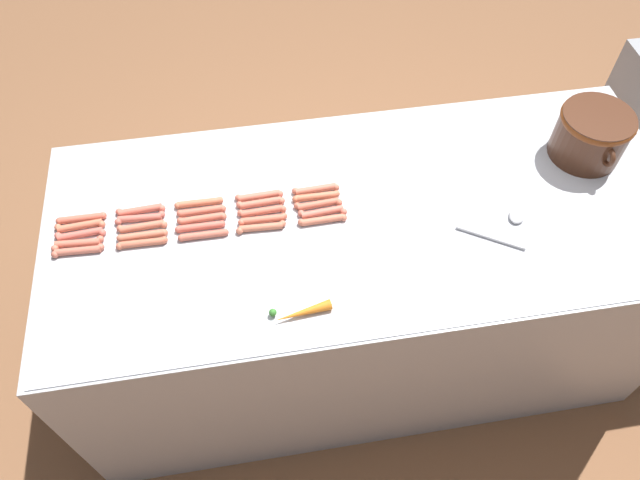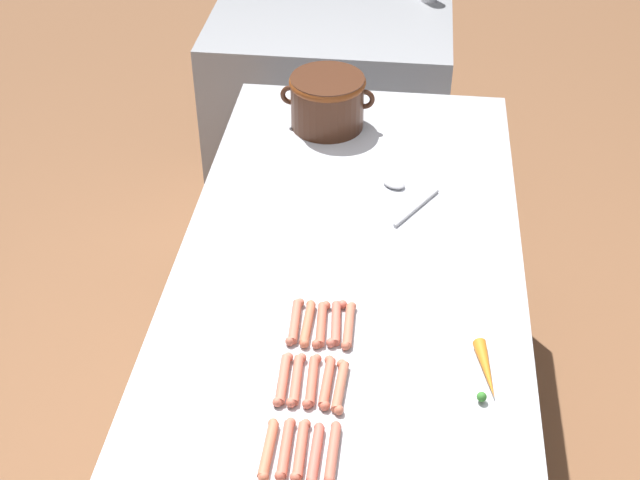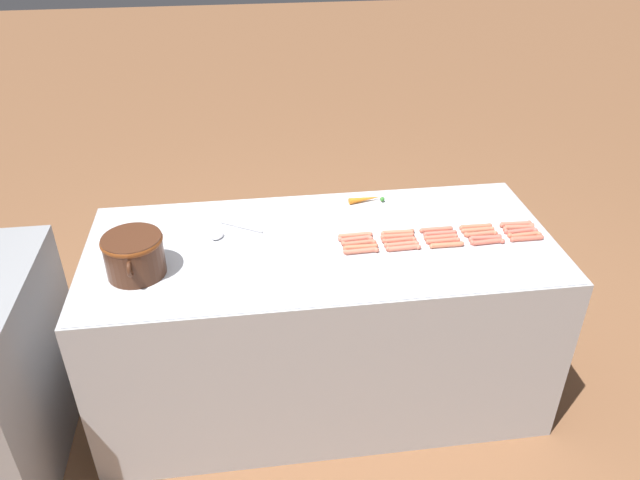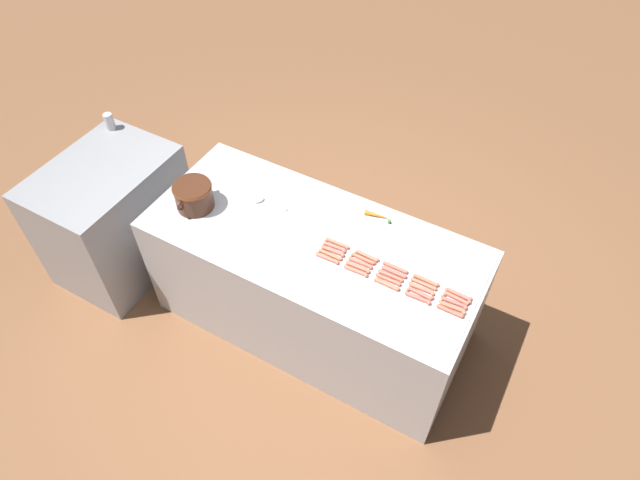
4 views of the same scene
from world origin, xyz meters
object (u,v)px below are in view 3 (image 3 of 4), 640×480
object	(u,v)px
hot_dog_1	(487,242)
hot_dog_12	(441,237)
hot_dog_6	(485,238)
hot_dog_16	(478,230)
hot_dog_7	(443,241)
hot_dog_17	(440,233)
hot_dog_23	(398,232)
hot_dog_20	(516,224)
hot_dog_13	(399,240)
serving_spoon	(226,233)
hot_dog_11	(481,234)
hot_dog_8	(401,244)
hot_dog_2	(447,245)
hot_dog_3	(403,248)
hot_dog_4	(361,251)
hot_dog_19	(356,239)
hot_dog_5	(525,235)
hot_dog_21	(476,227)
hot_dog_0	(527,238)
hot_dog_22	(436,229)
hot_dog_15	(519,227)
carrot	(366,199)
hot_dog_9	(360,247)
hot_dog_14	(359,243)
hot_dog_24	(355,235)
bean_pot	(134,253)
hot_dog_18	(397,236)
hot_dog_10	(521,231)

from	to	relation	value
hot_dog_1	hot_dog_12	size ratio (longest dim) A/B	1.00
hot_dog_6	hot_dog_16	world-z (taller)	same
hot_dog_7	hot_dog_1	bearing A→B (deg)	-100.27
hot_dog_17	hot_dog_1	bearing A→B (deg)	-117.84
hot_dog_23	hot_dog_20	bearing A→B (deg)	-89.97
hot_dog_13	serving_spoon	size ratio (longest dim) A/B	0.64
hot_dog_11	hot_dog_23	distance (m)	0.38
hot_dog_8	hot_dog_17	world-z (taller)	same
hot_dog_2	serving_spoon	bearing A→B (deg)	76.14
hot_dog_3	hot_dog_4	xyz separation A→B (m)	(0.00, 0.19, 0.00)
hot_dog_19	serving_spoon	xyz separation A→B (m)	(0.14, 0.58, -0.00)
hot_dog_5	hot_dog_21	bearing A→B (deg)	62.76
hot_dog_8	hot_dog_12	bearing A→B (deg)	-79.67
hot_dog_0	hot_dog_8	size ratio (longest dim) A/B	1.00
hot_dog_5	hot_dog_22	xyz separation A→B (m)	(0.10, 0.38, 0.00)
hot_dog_4	hot_dog_22	bearing A→B (deg)	-70.78
hot_dog_4	hot_dog_21	bearing A→B (deg)	-76.93
hot_dog_0	hot_dog_23	size ratio (longest dim) A/B	1.00
hot_dog_7	hot_dog_15	distance (m)	0.39
hot_dog_3	carrot	world-z (taller)	carrot
hot_dog_11	hot_dog_16	bearing A→B (deg)	1.82
serving_spoon	hot_dog_9	bearing A→B (deg)	-109.21
hot_dog_21	hot_dog_8	bearing A→B (deg)	105.09
hot_dog_23	hot_dog_5	bearing A→B (deg)	-99.84
hot_dog_14	hot_dog_16	distance (m)	0.56
hot_dog_23	hot_dog_24	xyz separation A→B (m)	(0.00, 0.20, 0.00)
hot_dog_7	hot_dog_24	size ratio (longest dim) A/B	1.00
hot_dog_3	hot_dog_11	world-z (taller)	same
hot_dog_4	bean_pot	xyz separation A→B (m)	(-0.02, 0.95, 0.09)
hot_dog_5	hot_dog_20	bearing A→B (deg)	0.54
hot_dog_4	hot_dog_21	world-z (taller)	same
hot_dog_9	bean_pot	xyz separation A→B (m)	(-0.05, 0.95, 0.09)
hot_dog_18	hot_dog_22	xyz separation A→B (m)	(0.03, -0.19, 0.00)
hot_dog_1	bean_pot	world-z (taller)	bean_pot
hot_dog_3	hot_dog_17	xyz separation A→B (m)	(0.10, -0.20, 0.00)
hot_dog_21	serving_spoon	distance (m)	1.16
hot_dog_19	hot_dog_23	bearing A→B (deg)	-81.57
hot_dog_10	hot_dog_11	bearing A→B (deg)	89.91
hot_dog_3	bean_pot	bearing A→B (deg)	91.11
hot_dog_1	hot_dog_20	xyz separation A→B (m)	(0.13, -0.19, 0.00)
hot_dog_0	hot_dog_11	distance (m)	0.20
hot_dog_11	hot_dog_22	bearing A→B (deg)	70.98
hot_dog_12	hot_dog_21	size ratio (longest dim) A/B	1.00
hot_dog_19	hot_dog_20	xyz separation A→B (m)	(0.03, -0.77, 0.00)
hot_dog_21	hot_dog_24	size ratio (longest dim) A/B	1.00
hot_dog_2	hot_dog_8	world-z (taller)	same
hot_dog_21	carrot	bearing A→B (deg)	54.25
hot_dog_6	hot_dog_18	xyz separation A→B (m)	(0.07, 0.39, 0.00)
hot_dog_18	hot_dog_21	xyz separation A→B (m)	(0.03, -0.38, 0.00)
hot_dog_7	hot_dog_12	distance (m)	0.03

